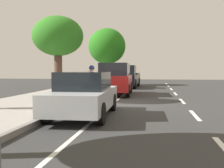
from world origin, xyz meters
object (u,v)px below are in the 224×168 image
object	(u,v)px
parked_pickup_black_nearest	(126,77)
parked_suv_red_second	(115,79)
street_tree_mid_block	(58,37)
fire_hydrant	(93,86)
bicycle_at_curb	(94,95)
street_tree_near_cyclist	(107,46)
cyclist_with_backpack	(91,79)
parked_sedan_silver_mid	(84,94)

from	to	relation	value
parked_pickup_black_nearest	parked_suv_red_second	distance (m)	6.94
street_tree_mid_block	fire_hydrant	distance (m)	4.77
parked_suv_red_second	bicycle_at_curb	size ratio (longest dim) A/B	3.43
street_tree_mid_block	parked_pickup_black_nearest	bearing A→B (deg)	-101.61
street_tree_near_cyclist	street_tree_mid_block	size ratio (longest dim) A/B	1.38
parked_pickup_black_nearest	street_tree_mid_block	distance (m)	11.47
street_tree_near_cyclist	bicycle_at_curb	bearing A→B (deg)	97.11
cyclist_with_backpack	fire_hydrant	distance (m)	3.46
parked_suv_red_second	street_tree_near_cyclist	size ratio (longest dim) A/B	0.86
parked_sedan_silver_mid	fire_hydrant	size ratio (longest dim) A/B	5.28
parked_sedan_silver_mid	cyclist_with_backpack	xyz separation A→B (m)	(0.74, -4.25, 0.37)
parked_suv_red_second	cyclist_with_backpack	xyz separation A→B (m)	(0.72, 3.51, 0.10)
parked_sedan_silver_mid	cyclist_with_backpack	world-z (taller)	cyclist_with_backpack
parked_pickup_black_nearest	parked_suv_red_second	size ratio (longest dim) A/B	1.13
parked_pickup_black_nearest	street_tree_near_cyclist	xyz separation A→B (m)	(2.26, -3.03, 3.00)
parked_pickup_black_nearest	fire_hydrant	distance (m)	7.24
street_tree_near_cyclist	fire_hydrant	world-z (taller)	street_tree_near_cyclist
parked_pickup_black_nearest	street_tree_near_cyclist	world-z (taller)	street_tree_near_cyclist
parked_sedan_silver_mid	bicycle_at_curb	distance (m)	3.87
street_tree_near_cyclist	parked_sedan_silver_mid	bearing A→B (deg)	97.26
parked_pickup_black_nearest	street_tree_mid_block	bearing A→B (deg)	78.39
bicycle_at_curb	street_tree_near_cyclist	xyz separation A→B (m)	(1.73, -13.91, 3.52)
parked_suv_red_second	bicycle_at_curb	distance (m)	4.02
street_tree_near_cyclist	parked_pickup_black_nearest	bearing A→B (deg)	126.69
parked_pickup_black_nearest	street_tree_mid_block	xyz separation A→B (m)	(2.26, 11.01, 2.27)
cyclist_with_backpack	street_tree_mid_block	distance (m)	2.62
parked_pickup_black_nearest	cyclist_with_backpack	bearing A→B (deg)	85.95
bicycle_at_curb	street_tree_mid_block	bearing A→B (deg)	4.49
street_tree_near_cyclist	cyclist_with_backpack	bearing A→B (deg)	96.44
parked_suv_red_second	parked_sedan_silver_mid	distance (m)	7.76
parked_pickup_black_nearest	fire_hydrant	bearing A→B (deg)	78.67
cyclist_with_backpack	street_tree_mid_block	size ratio (longest dim) A/B	0.45
cyclist_with_backpack	street_tree_near_cyclist	bearing A→B (deg)	-83.56
parked_sedan_silver_mid	street_tree_mid_block	bearing A→B (deg)	-58.48
parked_pickup_black_nearest	street_tree_near_cyclist	size ratio (longest dim) A/B	0.97
parked_pickup_black_nearest	street_tree_mid_block	world-z (taller)	street_tree_mid_block
cyclist_with_backpack	fire_hydrant	xyz separation A→B (m)	(0.68, -3.35, -0.54)
parked_suv_red_second	fire_hydrant	bearing A→B (deg)	6.57
cyclist_with_backpack	street_tree_near_cyclist	size ratio (longest dim) A/B	0.33
parked_pickup_black_nearest	fire_hydrant	xyz separation A→B (m)	(1.42, 7.10, -0.31)
street_tree_mid_block	fire_hydrant	world-z (taller)	street_tree_mid_block
street_tree_near_cyclist	fire_hydrant	distance (m)	10.69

